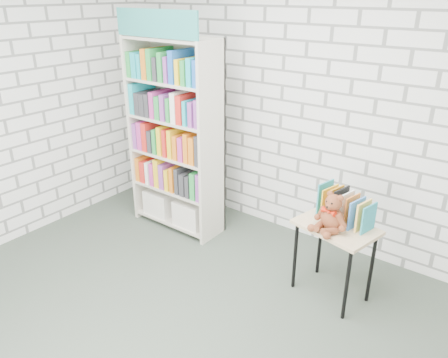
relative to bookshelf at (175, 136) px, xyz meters
The scene contains 6 objects.
ground 2.02m from the bookshelf, 51.15° to the right, with size 4.50×4.50×0.00m, color #3B453A.
room_shell 1.90m from the bookshelf, 51.15° to the right, with size 4.52×4.02×2.81m.
bookshelf is the anchor object (origin of this frame).
display_table 1.92m from the bookshelf, ahead, with size 0.70×0.56×0.67m.
table_books 1.90m from the bookshelf, ahead, with size 0.47×0.28×0.26m.
teddy_bear 1.87m from the bookshelf, ahead, with size 0.28×0.28×0.31m.
Camera 1 is at (1.90, -1.76, 2.41)m, focal length 35.00 mm.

